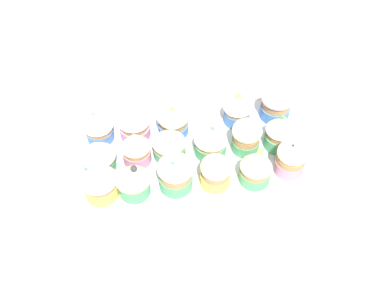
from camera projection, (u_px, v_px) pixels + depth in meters
ground_plane at (192, 163)px, 83.84cm from camera, size 180.00×180.00×3.00cm
baking_tray at (192, 156)px, 82.24cm from camera, size 46.14×25.04×1.20cm
cupcake_0 at (276, 104)px, 85.72cm from camera, size 6.28×6.28×6.77cm
cupcake_1 at (238, 108)px, 84.72cm from camera, size 5.70×5.70×7.22cm
cupcake_2 at (173, 120)px, 83.01cm from camera, size 6.29×6.29×6.96cm
cupcake_3 at (134, 123)px, 82.35cm from camera, size 6.09×6.09×6.76cm
cupcake_4 at (98, 125)px, 81.58cm from camera, size 5.68×5.68×7.43cm
cupcake_5 at (281, 131)px, 80.24cm from camera, size 5.79×5.79×8.27cm
cupcake_6 at (247, 138)px, 79.66cm from camera, size 5.67×5.67×7.28cm
cupcake_7 at (211, 140)px, 79.43cm from camera, size 6.17×6.17×7.11cm
cupcake_8 at (169, 142)px, 79.10cm from camera, size 6.30×6.30×6.84cm
cupcake_9 at (136, 147)px, 78.00cm from camera, size 5.48×5.48×7.52cm
cupcake_10 at (97, 154)px, 76.93cm from camera, size 6.52×6.52×7.14cm
cupcake_11 at (291, 158)px, 76.73cm from camera, size 5.50×5.50×7.10cm
cupcake_12 at (256, 166)px, 75.04cm from camera, size 5.72×5.72×8.14cm
cupcake_13 at (215, 172)px, 75.17cm from camera, size 5.52×5.52×6.25cm
cupcake_14 at (175, 173)px, 74.33cm from camera, size 6.37×6.37×7.41cm
cupcake_15 at (133, 179)px, 73.33cm from camera, size 6.13×6.13×7.62cm
cupcake_16 at (99, 180)px, 72.83cm from camera, size 6.47×6.47×7.81cm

